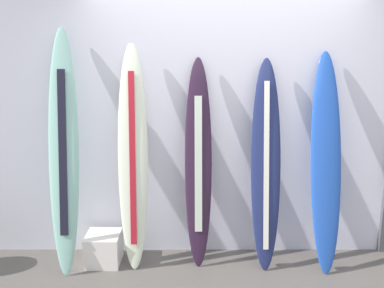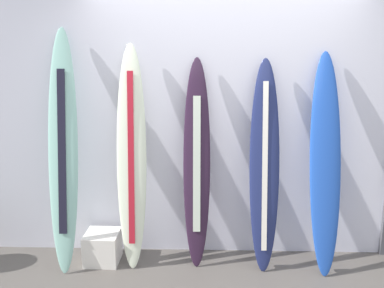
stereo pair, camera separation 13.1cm
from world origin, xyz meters
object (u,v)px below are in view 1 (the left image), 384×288
Objects in this scene: surfboard_seafoam at (62,153)px; surfboard_navy at (264,167)px; surfboard_charcoal at (197,164)px; display_block_left at (102,249)px; surfboard_ivory at (131,159)px; surfboard_cobalt at (324,165)px.

surfboard_seafoam is 1.81m from surfboard_navy.
surfboard_navy is (0.61, -0.04, -0.01)m from surfboard_charcoal.
surfboard_charcoal is 1.00× the size of surfboard_navy.
surfboard_navy is 1.70m from display_block_left.
display_block_left is (-0.30, -0.03, -0.87)m from surfboard_ivory.
surfboard_charcoal is at bearing 176.56° from surfboard_cobalt.
surfboard_cobalt reaches higher than display_block_left.
surfboard_navy reaches higher than display_block_left.
surfboard_seafoam is at bearing -175.92° from display_block_left.
surfboard_charcoal is at bearing 3.97° from surfboard_seafoam.
surfboard_ivory is 1.07× the size of surfboard_navy.
surfboard_seafoam is 6.84× the size of display_block_left.
surfboard_ivory reaches higher than surfboard_charcoal.
display_block_left is (-1.50, -0.02, -0.80)m from surfboard_navy.
surfboard_ivory reaches higher than display_block_left.
surfboard_seafoam reaches higher than display_block_left.
surfboard_charcoal is 0.61m from surfboard_navy.
display_block_left is at bearing -174.84° from surfboard_ivory.
surfboard_seafoam is at bearing -178.76° from surfboard_navy.
surfboard_seafoam reaches higher than surfboard_charcoal.
surfboard_navy is (1.80, 0.04, -0.15)m from surfboard_seafoam.
surfboard_charcoal is (1.19, 0.08, -0.13)m from surfboard_seafoam.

